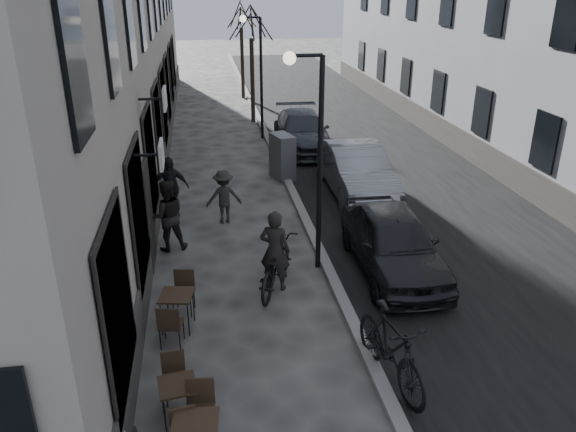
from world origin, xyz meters
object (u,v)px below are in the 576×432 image
object	(u,v)px
bicycle	(275,265)
pedestrian_mid	(224,197)
tree_near	(251,21)
streetlamp_near	(313,141)
car_far	(302,131)
tree_far	(241,13)
bistro_set_b	(179,398)
bistro_set_c	(177,308)
utility_cabinet	(282,157)
pedestrian_far	(170,187)
pedestrian_near	(167,216)
car_near	(393,241)
moped	(391,348)
sign_board	(121,423)
car_mid	(356,171)
streetlamp_far	(257,64)

from	to	relation	value
bicycle	pedestrian_mid	size ratio (longest dim) A/B	1.40
tree_near	bicycle	bearing A→B (deg)	-93.81
streetlamp_near	car_far	world-z (taller)	streetlamp_near
tree_far	bistro_set_b	xyz separation A→B (m)	(-3.10, -25.70, -4.24)
bistro_set_c	utility_cabinet	world-z (taller)	utility_cabinet
streetlamp_near	bistro_set_b	bearing A→B (deg)	-122.79
pedestrian_far	pedestrian_near	bearing A→B (deg)	-87.99
tree_far	utility_cabinet	size ratio (longest dim) A/B	3.65
pedestrian_mid	car_near	bearing A→B (deg)	131.34
tree_far	moped	size ratio (longest dim) A/B	2.49
sign_board	pedestrian_near	bearing A→B (deg)	70.55
sign_board	car_far	bearing A→B (deg)	54.58
bistro_set_b	bistro_set_c	xyz separation A→B (m)	(-0.08, 2.59, 0.04)
streetlamp_near	moped	world-z (taller)	streetlamp_near
bistro_set_b	pedestrian_mid	distance (m)	7.86
tree_near	moped	world-z (taller)	tree_near
tree_far	bicycle	bearing A→B (deg)	-92.76
sign_board	moped	xyz separation A→B (m)	(4.39, 0.84, 0.22)
bistro_set_b	utility_cabinet	distance (m)	11.77
car_mid	bicycle	bearing A→B (deg)	-121.27
streetlamp_near	utility_cabinet	size ratio (longest dim) A/B	3.26
pedestrian_near	car_far	size ratio (longest dim) A/B	0.37
streetlamp_near	tree_far	size ratio (longest dim) A/B	0.89
car_mid	moped	xyz separation A→B (m)	(-1.85, -9.01, -0.11)
bistro_set_b	pedestrian_far	xyz separation A→B (m)	(-0.40, 8.39, 0.49)
bicycle	utility_cabinet	bearing A→B (deg)	-77.02
pedestrian_far	bicycle	bearing A→B (deg)	-59.88
bistro_set_b	utility_cabinet	bearing A→B (deg)	65.71
bistro_set_c	streetlamp_near	bearing A→B (deg)	44.74
streetlamp_near	car_mid	world-z (taller)	streetlamp_near
pedestrian_near	bicycle	bearing A→B (deg)	125.85
utility_cabinet	car_far	xyz separation A→B (m)	(1.33, 3.54, -0.05)
car_near	tree_near	bearing A→B (deg)	97.77
tree_far	moped	world-z (taller)	tree_far
car_far	bicycle	bearing A→B (deg)	-100.46
bistro_set_c	car_far	xyz separation A→B (m)	(4.71, 12.23, 0.26)
bistro_set_b	sign_board	bearing A→B (deg)	-159.43
utility_cabinet	bicycle	distance (m)	7.54
streetlamp_near	bistro_set_b	world-z (taller)	streetlamp_near
streetlamp_far	utility_cabinet	size ratio (longest dim) A/B	3.26
utility_cabinet	bistro_set_c	bearing A→B (deg)	-127.31
moped	bistro_set_b	bearing A→B (deg)	175.74
tree_near	bistro_set_b	bearing A→B (deg)	-98.94
bistro_set_c	moped	distance (m)	4.27
pedestrian_near	tree_near	bearing A→B (deg)	-114.44
bistro_set_b	car_near	xyz separation A→B (m)	(4.91, 4.26, 0.33)
utility_cabinet	car_near	size ratio (longest dim) A/B	0.35
moped	bicycle	bearing A→B (deg)	103.15
utility_cabinet	car_near	bearing A→B (deg)	-93.17
tree_near	pedestrian_near	size ratio (longest dim) A/B	3.03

